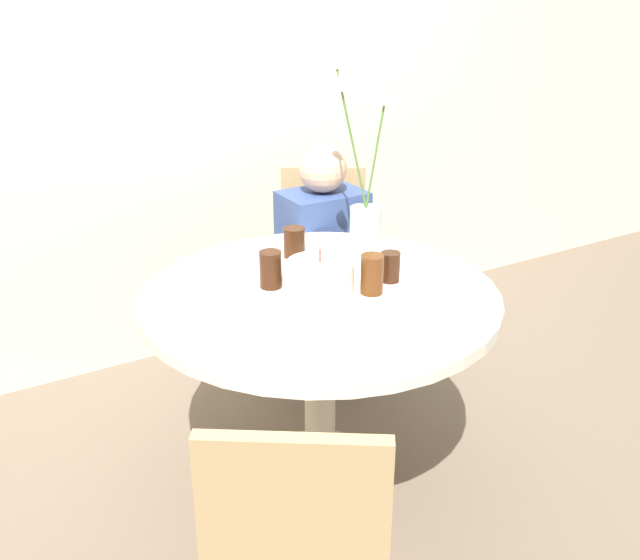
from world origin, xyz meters
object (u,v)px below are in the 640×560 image
object	(u,v)px
side_plate	(244,325)
drink_glass_0	(294,242)
birthday_cake	(320,277)
chair_left_flank	(299,558)
drink_glass_2	(372,274)
drink_glass_1	(271,269)
flower_vase	(364,216)
person_boy	(322,271)
chair_near_front	(323,257)
drink_glass_3	(390,267)

from	to	relation	value
side_plate	drink_glass_0	size ratio (longest dim) A/B	1.99
birthday_cake	side_plate	bearing A→B (deg)	-161.73
chair_left_flank	birthday_cake	xyz separation A→B (m)	(0.50, 0.76, 0.29)
chair_left_flank	drink_glass_2	xyz separation A→B (m)	(0.64, 0.66, 0.30)
drink_glass_2	drink_glass_1	bearing A→B (deg)	141.11
flower_vase	side_plate	size ratio (longest dim) A/B	3.19
flower_vase	drink_glass_2	world-z (taller)	flower_vase
birthday_cake	person_boy	world-z (taller)	person_boy
chair_near_front	drink_glass_3	world-z (taller)	chair_near_front
side_plate	drink_glass_1	size ratio (longest dim) A/B	1.77
side_plate	drink_glass_0	world-z (taller)	drink_glass_0
chair_near_front	person_boy	world-z (taller)	person_boy
side_plate	drink_glass_1	bearing A→B (deg)	47.49
flower_vase	drink_glass_0	size ratio (longest dim) A/B	6.35
side_plate	person_boy	size ratio (longest dim) A/B	0.21
chair_left_flank	person_boy	xyz separation A→B (m)	(0.89, 1.40, -0.00)
side_plate	drink_glass_2	size ratio (longest dim) A/B	1.69
birthday_cake	drink_glass_0	bearing A→B (deg)	76.14
chair_left_flank	side_plate	world-z (taller)	chair_left_flank
chair_near_front	drink_glass_3	distance (m)	0.90
chair_near_front	drink_glass_0	distance (m)	0.67
drink_glass_1	person_boy	world-z (taller)	person_boy
drink_glass_1	person_boy	xyz separation A→B (m)	(0.51, 0.52, -0.30)
chair_near_front	flower_vase	size ratio (longest dim) A/B	1.28
chair_near_front	side_plate	distance (m)	1.21
birthday_cake	drink_glass_3	distance (m)	0.25
birthday_cake	flower_vase	xyz separation A→B (m)	(0.29, 0.18, 0.11)
birthday_cake	drink_glass_0	distance (m)	0.32
flower_vase	drink_glass_0	distance (m)	0.27
flower_vase	side_plate	world-z (taller)	flower_vase
chair_near_front	birthday_cake	size ratio (longest dim) A/B	4.05
drink_glass_3	person_boy	size ratio (longest dim) A/B	0.10
chair_left_flank	birthday_cake	size ratio (longest dim) A/B	4.05
chair_near_front	person_boy	xyz separation A→B (m)	(-0.08, -0.14, -0.00)
flower_vase	drink_glass_3	size ratio (longest dim) A/B	6.88
chair_near_front	flower_vase	xyz separation A→B (m)	(-0.19, -0.60, 0.39)
chair_near_front	drink_glass_0	world-z (taller)	chair_near_front
flower_vase	side_plate	bearing A→B (deg)	-154.89
chair_near_front	birthday_cake	world-z (taller)	chair_near_front
flower_vase	drink_glass_2	distance (m)	0.32
drink_glass_0	drink_glass_1	size ratio (longest dim) A/B	0.89
chair_near_front	flower_vase	world-z (taller)	flower_vase
drink_glass_3	birthday_cake	bearing A→B (deg)	169.71
chair_left_flank	flower_vase	distance (m)	1.28
birthday_cake	person_boy	bearing A→B (deg)	58.69
drink_glass_2	person_boy	distance (m)	0.83
drink_glass_1	chair_left_flank	bearing A→B (deg)	-113.52
chair_near_front	birthday_cake	xyz separation A→B (m)	(-0.47, -0.77, 0.29)
birthday_cake	drink_glass_0	size ratio (longest dim) A/B	2.00
side_plate	drink_glass_2	distance (m)	0.46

